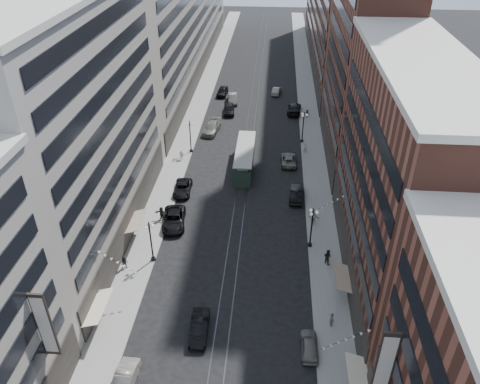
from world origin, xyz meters
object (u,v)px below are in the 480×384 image
(lamppost_se_mid, at_px, (303,126))
(car_9, at_px, (222,91))
(pedestrian_6, at_px, (182,155))
(pedestrian_8, at_px, (305,148))
(lamppost_sw_mid, at_px, (190,135))
(car_13, at_px, (229,109))
(pedestrian_2, at_px, (125,263))
(car_12, at_px, (294,108))
(pedestrian_9, at_px, (307,114))
(car_1, at_px, (124,382))
(streetcar, at_px, (245,159))
(car_8, at_px, (212,128))
(lamppost_se_far, at_px, (312,226))
(car_14, at_px, (276,91))
(car_4, at_px, (309,345))
(car_5, at_px, (199,328))
(pedestrian_7, at_px, (328,257))
(car_2, at_px, (174,219))
(car_extra_0, at_px, (233,98))
(pedestrian_extra_0, at_px, (313,217))
(car_10, at_px, (296,194))
(car_7, at_px, (183,188))
(lamppost_sw_far, at_px, (151,240))
(car_11, at_px, (288,160))
(pedestrian_5, at_px, (162,213))
(pedestrian_4, at_px, (332,319))

(lamppost_se_mid, xyz_separation_m, car_9, (-16.01, 20.83, -2.24))
(pedestrian_6, height_order, pedestrian_8, pedestrian_8)
(lamppost_sw_mid, relative_size, car_13, 1.08)
(pedestrian_2, bearing_deg, car_12, 64.33)
(car_9, bearing_deg, pedestrian_9, -27.63)
(car_1, bearing_deg, car_12, 78.05)
(car_1, xyz_separation_m, pedestrian_6, (-2.41, 40.78, 0.17))
(streetcar, distance_m, car_8, 14.00)
(lamppost_sw_mid, distance_m, car_8, 8.49)
(lamppost_se_far, bearing_deg, car_14, 95.34)
(car_4, bearing_deg, lamppost_se_mid, -91.65)
(car_12, relative_size, pedestrian_9, 3.93)
(car_5, bearing_deg, car_13, 90.00)
(streetcar, height_order, car_9, streetcar)
(pedestrian_2, xyz_separation_m, pedestrian_7, (23.10, 2.67, 0.13))
(car_1, relative_size, car_12, 0.77)
(car_13, distance_m, pedestrian_9, 15.02)
(car_5, bearing_deg, car_12, 76.90)
(lamppost_se_mid, distance_m, pedestrian_9, 10.54)
(car_5, bearing_deg, car_2, 106.41)
(car_2, xyz_separation_m, car_extra_0, (3.81, 41.95, 0.01))
(pedestrian_extra_0, bearing_deg, car_10, 118.63)
(streetcar, bearing_deg, car_4, -76.13)
(car_7, xyz_separation_m, car_14, (12.90, 39.50, -0.01))
(lamppost_se_far, xyz_separation_m, car_5, (-11.40, -14.15, -2.31))
(pedestrian_2, height_order, car_8, pedestrian_2)
(car_5, distance_m, car_7, 25.73)
(car_2, relative_size, car_4, 1.48)
(car_10, height_order, pedestrian_7, pedestrian_7)
(lamppost_sw_far, distance_m, car_8, 34.99)
(car_11, distance_m, car_extra_0, 27.06)
(car_4, height_order, pedestrian_9, pedestrian_9)
(car_9, xyz_separation_m, car_12, (14.91, -8.14, 0.03))
(pedestrian_2, distance_m, pedestrian_6, 25.92)
(lamppost_se_mid, bearing_deg, lamppost_sw_mid, -164.80)
(car_9, relative_size, pedestrian_8, 2.99)
(car_4, bearing_deg, car_10, -89.26)
(car_8, relative_size, car_12, 0.99)
(car_13, relative_size, car_14, 1.20)
(pedestrian_7, bearing_deg, pedestrian_5, 23.55)
(lamppost_se_far, relative_size, pedestrian_6, 3.47)
(pedestrian_8, bearing_deg, car_4, 83.16)
(lamppost_se_far, bearing_deg, lamppost_sw_mid, 128.66)
(car_extra_0, bearing_deg, car_9, 116.12)
(lamppost_sw_mid, xyz_separation_m, pedestrian_9, (19.68, 15.24, -2.17))
(lamppost_se_far, bearing_deg, streetcar, 116.29)
(lamppost_se_mid, bearing_deg, pedestrian_7, -86.62)
(pedestrian_2, relative_size, pedestrian_4, 0.95)
(car_1, xyz_separation_m, car_5, (5.65, 6.41, 0.01))
(car_4, height_order, pedestrian_5, pedestrian_5)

